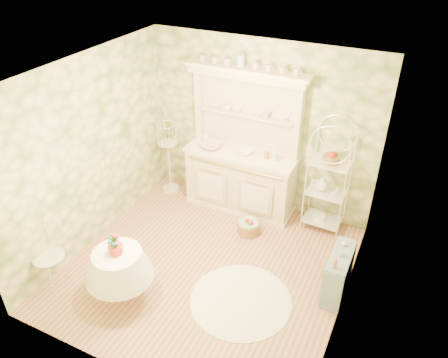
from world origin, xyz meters
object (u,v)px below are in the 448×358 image
at_px(cafe_chair, 48,254).
at_px(floor_basket, 249,227).
at_px(bakers_rack, 329,176).
at_px(side_shelf, 338,275).
at_px(birdcage_stand, 169,156).
at_px(kitchen_dresser, 241,144).
at_px(round_table, 120,274).

height_order(cafe_chair, floor_basket, cafe_chair).
distance_m(bakers_rack, side_shelf, 1.47).
relative_size(birdcage_stand, floor_basket, 4.07).
bearing_deg(kitchen_dresser, birdcage_stand, -176.64).
relative_size(bakers_rack, floor_basket, 5.67).
distance_m(birdcage_stand, floor_basket, 1.86).
height_order(bakers_rack, side_shelf, bakers_rack).
bearing_deg(bakers_rack, cafe_chair, -134.41).
height_order(round_table, birdcage_stand, birdcage_stand).
relative_size(side_shelf, birdcage_stand, 0.49).
bearing_deg(side_shelf, kitchen_dresser, 141.22).
relative_size(round_table, floor_basket, 2.28).
distance_m(side_shelf, cafe_chair, 3.67).
distance_m(side_shelf, floor_basket, 1.61).
bearing_deg(side_shelf, cafe_chair, -162.75).
xyz_separation_m(side_shelf, birdcage_stand, (-3.17, 1.12, 0.39)).
bearing_deg(birdcage_stand, side_shelf, -19.39).
xyz_separation_m(cafe_chair, floor_basket, (1.88, 2.08, -0.39)).
relative_size(kitchen_dresser, birdcage_stand, 1.72).
bearing_deg(bakers_rack, side_shelf, -64.93).
distance_m(bakers_rack, floor_basket, 1.41).
height_order(side_shelf, birdcage_stand, birdcage_stand).
xyz_separation_m(round_table, birdcage_stand, (-0.76, 2.38, 0.29)).
distance_m(bakers_rack, cafe_chair, 3.94).
relative_size(side_shelf, cafe_chair, 0.65).
height_order(side_shelf, round_table, round_table).
xyz_separation_m(kitchen_dresser, bakers_rack, (1.37, 0.03, -0.22)).
relative_size(bakers_rack, cafe_chair, 1.86).
relative_size(kitchen_dresser, bakers_rack, 1.23).
bearing_deg(cafe_chair, kitchen_dresser, 63.96).
relative_size(bakers_rack, birdcage_stand, 1.39).
bearing_deg(birdcage_stand, cafe_chair, -94.19).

